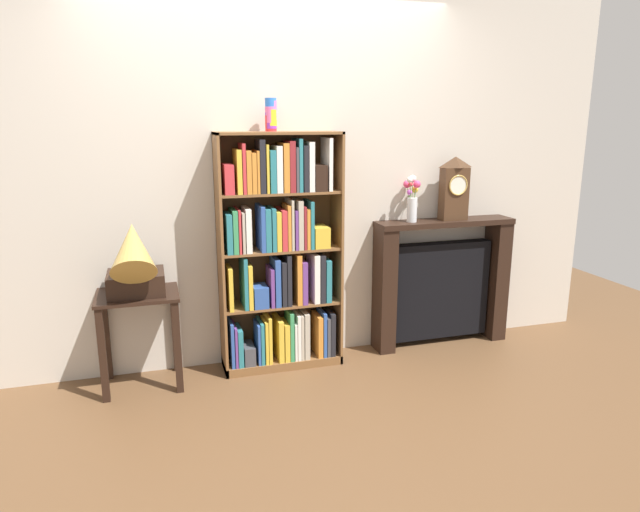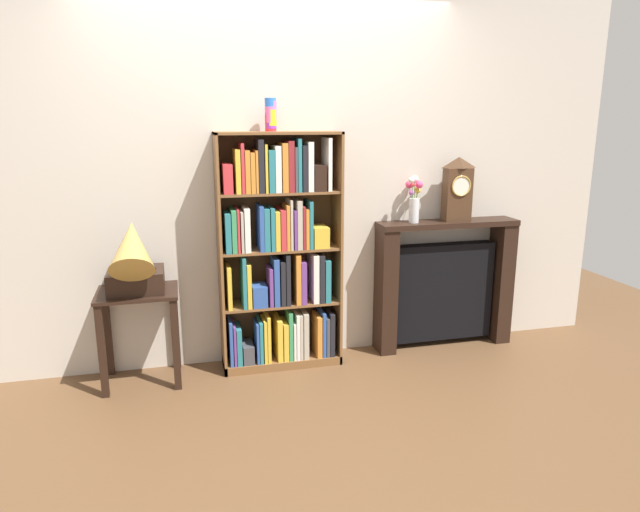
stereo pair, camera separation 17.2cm
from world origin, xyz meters
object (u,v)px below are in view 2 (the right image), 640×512
gramophone (133,259)px  mantel_clock (458,189)px  cup_stack (271,115)px  fireplace_mantel (444,285)px  flower_vase (414,199)px  bookshelf (280,258)px  side_table_left (139,316)px

gramophone → mantel_clock: size_ratio=1.17×
cup_stack → gramophone: 1.27m
cup_stack → fireplace_mantel: 1.82m
flower_vase → mantel_clock: bearing=-2.9°
gramophone → fireplace_mantel: bearing=4.7°
bookshelf → fireplace_mantel: (1.27, 0.06, -0.30)m
mantel_clock → flower_vase: bearing=177.1°
cup_stack → fireplace_mantel: size_ratio=0.20×
bookshelf → side_table_left: bearing=-176.8°
side_table_left → cup_stack: bearing=5.5°
mantel_clock → cup_stack: bearing=180.0°
gramophone → fireplace_mantel: (2.22, 0.18, -0.38)m
bookshelf → mantel_clock: 1.40m
bookshelf → gramophone: size_ratio=2.99×
bookshelf → cup_stack: bearing=136.7°
bookshelf → mantel_clock: (1.33, 0.03, 0.43)m
bookshelf → fireplace_mantel: bearing=2.5°
side_table_left → flower_vase: 2.07m
bookshelf → mantel_clock: bookshelf is taller
side_table_left → fireplace_mantel: bearing=2.8°
fireplace_mantel → mantel_clock: mantel_clock is taller
side_table_left → fireplace_mantel: fireplace_mantel is taller
cup_stack → gramophone: cup_stack is taller
bookshelf → fireplace_mantel: size_ratio=1.52×
cup_stack → gramophone: (-0.91, -0.16, -0.87)m
cup_stack → mantel_clock: cup_stack is taller
side_table_left → flower_vase: (1.95, 0.10, 0.69)m
side_table_left → gramophone: bearing=-90.0°
cup_stack → side_table_left: 1.57m
cup_stack → flower_vase: (1.04, 0.02, -0.59)m
gramophone → bookshelf: bearing=7.8°
side_table_left → mantel_clock: bearing=2.2°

